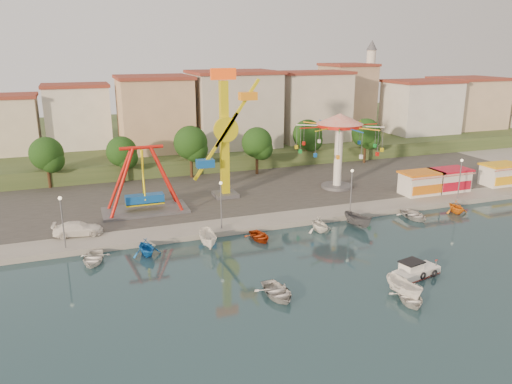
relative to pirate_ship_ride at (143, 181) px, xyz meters
name	(u,v)px	position (x,y,z in m)	size (l,w,h in m)	color
ground	(346,270)	(14.97, -21.72, -4.39)	(200.00, 200.00, 0.00)	#143039
quay_deck	(191,146)	(14.97, 40.28, -4.09)	(200.00, 100.00, 0.60)	#9E998E
asphalt_pad	(241,183)	(14.97, 8.28, -3.79)	(90.00, 28.00, 0.01)	#4C4944
hill_terrace	(186,136)	(14.97, 45.28, -2.89)	(200.00, 60.00, 3.00)	#384C26
pirate_ship_ride	(143,181)	(0.00, 0.00, 0.00)	(10.00, 5.00, 8.00)	#59595E
kamikaze_tower	(227,137)	(11.17, 2.50, 4.12)	(6.05, 3.10, 16.50)	#59595E
wave_swinger	(339,134)	(26.80, 1.41, 3.80)	(11.60, 11.60, 10.40)	#59595E
booth_left	(420,183)	(35.65, -5.24, -2.23)	(5.40, 3.78, 3.08)	white
booth_mid	(450,180)	(40.50, -5.24, -2.23)	(5.40, 3.78, 3.08)	white
booth_right	(500,174)	(49.41, -5.24, -2.23)	(5.40, 3.78, 3.08)	white
lamp_post_0	(63,224)	(-9.03, -8.72, -1.29)	(0.14, 0.14, 5.00)	#59595E
lamp_post_1	(221,206)	(6.97, -8.72, -1.29)	(0.14, 0.14, 5.00)	#59595E
lamp_post_2	(351,192)	(22.97, -8.72, -1.29)	(0.14, 0.14, 5.00)	#59595E
lamp_post_3	(460,180)	(38.97, -8.72, -1.29)	(0.14, 0.14, 5.00)	#59595E
tree_0	(46,154)	(-11.03, 15.25, 1.08)	(4.60, 4.60, 7.19)	#382314
tree_1	(122,152)	(-1.03, 14.52, 0.81)	(4.35, 4.35, 6.80)	#382314
tree_2	(191,143)	(8.97, 14.08, 1.52)	(5.02, 5.02, 7.85)	#382314
tree_3	(257,143)	(18.97, 12.64, 1.16)	(4.68, 4.68, 7.32)	#382314
tree_4	(307,134)	(28.97, 15.63, 1.35)	(4.86, 4.86, 7.60)	#382314
tree_5	(366,133)	(38.97, 13.81, 1.31)	(4.83, 4.83, 7.54)	#382314
building_1	(78,124)	(-6.35, 29.66, 2.92)	(12.33, 9.01, 8.63)	silver
building_2	(157,112)	(6.79, 30.24, 4.22)	(11.95, 9.28, 11.23)	tan
building_3	(237,117)	(20.58, 27.08, 3.20)	(12.59, 10.50, 9.20)	beige
building_4	(298,111)	(34.05, 30.48, 3.22)	(10.75, 9.23, 9.24)	beige
building_5	(363,105)	(47.34, 28.61, 4.21)	(12.77, 10.96, 11.21)	tan
building_6	(417,100)	(59.13, 27.05, 4.78)	(8.23, 8.98, 12.36)	silver
building_7	(447,104)	(71.00, 31.98, 2.99)	(11.59, 10.93, 8.76)	beige
minaret	(370,83)	(50.97, 32.28, 8.15)	(2.80, 2.80, 18.00)	silver
cabin_motorboat	(415,272)	(20.14, -24.84, -3.97)	(4.77, 2.68, 1.58)	white
rowboat_a	(277,292)	(7.16, -24.16, -3.97)	(2.94, 4.12, 0.85)	silver
rowboat_b	(410,298)	(16.74, -28.63, -4.01)	(2.63, 3.68, 0.76)	white
skiff	(404,288)	(16.84, -27.71, -3.64)	(1.46, 3.89, 1.50)	white
van	(78,229)	(-7.74, -5.54, -3.07)	(2.03, 4.99, 1.45)	white
moored_boat_0	(93,258)	(-6.62, -11.92, -3.99)	(2.81, 3.94, 0.82)	white
moored_boat_1	(146,247)	(-1.62, -11.92, -3.55)	(2.77, 3.21, 1.69)	blue
moored_boat_2	(208,239)	(4.62, -11.92, -3.58)	(1.59, 4.23, 1.63)	white
moored_boat_3	(260,236)	(10.20, -11.92, -4.03)	(2.53, 3.55, 0.73)	#AF350E
moored_boat_4	(320,224)	(17.25, -11.92, -3.55)	(2.77, 3.21, 1.69)	white
moored_boat_5	(358,220)	(22.11, -11.92, -3.63)	(1.49, 3.95, 1.53)	#525156
moored_boat_6	(414,215)	(29.82, -11.92, -3.96)	(3.02, 4.23, 0.88)	silver
moored_boat_7	(456,207)	(35.96, -11.92, -3.59)	(2.62, 3.03, 1.60)	orange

